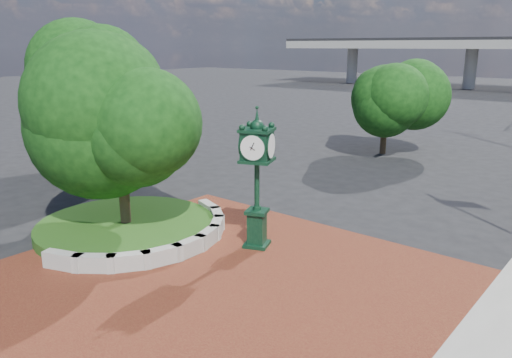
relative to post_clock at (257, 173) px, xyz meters
name	(u,v)px	position (x,y,z in m)	size (l,w,h in m)	color
ground	(233,272)	(0.66, -1.91, -2.48)	(200.00, 200.00, 0.00)	black
plaza	(208,284)	(0.66, -2.91, -2.46)	(12.00, 12.00, 0.04)	maroon
planter_wall	(170,241)	(-2.05, -1.91, -2.21)	(2.96, 6.77, 0.54)	#9E9B93
grass_bed	(127,227)	(-4.34, -1.91, -2.28)	(6.10, 6.10, 0.40)	#1D4B15
tree_planter	(119,127)	(-4.34, -1.91, 1.25)	(5.20, 5.20, 6.33)	#38281C
tree_northwest	(107,91)	(-12.34, 3.09, 1.65)	(5.60, 5.60, 6.93)	#38281C
tree_street	(386,100)	(-3.34, 16.09, 0.76)	(4.40, 4.40, 5.45)	#38281C
post_clock	(257,173)	(0.00, 0.00, 0.00)	(1.16, 1.16, 4.51)	black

